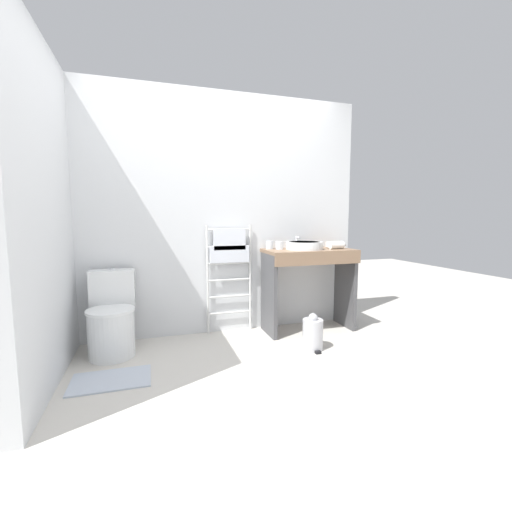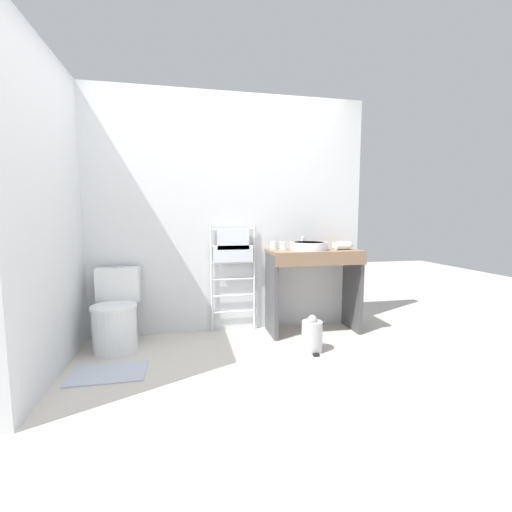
% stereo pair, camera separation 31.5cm
% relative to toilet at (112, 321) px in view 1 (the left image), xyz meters
% --- Properties ---
extents(ground_plane, '(12.00, 12.00, 0.00)m').
position_rel_toilet_xyz_m(ground_plane, '(1.05, -0.91, -0.30)').
color(ground_plane, beige).
extents(wall_back, '(2.98, 0.12, 2.45)m').
position_rel_toilet_xyz_m(wall_back, '(1.05, 0.37, 0.93)').
color(wall_back, silver).
rests_on(wall_back, ground_plane).
extents(wall_side, '(0.12, 1.83, 2.45)m').
position_rel_toilet_xyz_m(wall_side, '(-0.38, -0.30, 0.93)').
color(wall_side, silver).
rests_on(wall_side, ground_plane).
extents(toilet, '(0.40, 0.53, 0.73)m').
position_rel_toilet_xyz_m(toilet, '(0.00, 0.00, 0.00)').
color(toilet, white).
rests_on(toilet, ground_plane).
extents(towel_radiator, '(0.48, 0.06, 1.12)m').
position_rel_toilet_xyz_m(towel_radiator, '(1.12, 0.26, 0.50)').
color(towel_radiator, silver).
rests_on(towel_radiator, ground_plane).
extents(vanity_counter, '(0.93, 0.47, 0.87)m').
position_rel_toilet_xyz_m(vanity_counter, '(1.93, 0.06, 0.29)').
color(vanity_counter, '#84664C').
rests_on(vanity_counter, ground_plane).
extents(sink_basin, '(0.39, 0.39, 0.08)m').
position_rel_toilet_xyz_m(sink_basin, '(1.88, 0.08, 0.61)').
color(sink_basin, white).
rests_on(sink_basin, vanity_counter).
extents(faucet, '(0.02, 0.10, 0.13)m').
position_rel_toilet_xyz_m(faucet, '(1.88, 0.26, 0.65)').
color(faucet, silver).
rests_on(faucet, vanity_counter).
extents(cup_near_wall, '(0.08, 0.08, 0.09)m').
position_rel_toilet_xyz_m(cup_near_wall, '(1.54, 0.22, 0.61)').
color(cup_near_wall, silver).
rests_on(cup_near_wall, vanity_counter).
extents(cup_near_edge, '(0.08, 0.08, 0.08)m').
position_rel_toilet_xyz_m(cup_near_edge, '(1.63, 0.15, 0.61)').
color(cup_near_edge, silver).
rests_on(cup_near_edge, vanity_counter).
extents(hair_dryer, '(0.20, 0.17, 0.08)m').
position_rel_toilet_xyz_m(hair_dryer, '(2.23, 0.03, 0.61)').
color(hair_dryer, white).
rests_on(hair_dryer, vanity_counter).
extents(trash_bin, '(0.19, 0.22, 0.34)m').
position_rel_toilet_xyz_m(trash_bin, '(1.73, -0.44, -0.15)').
color(trash_bin, '#B7B7BC').
rests_on(trash_bin, ground_plane).
extents(bath_mat, '(0.56, 0.36, 0.01)m').
position_rel_toilet_xyz_m(bath_mat, '(0.03, -0.54, -0.29)').
color(bath_mat, '#B2BCCC').
rests_on(bath_mat, ground_plane).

